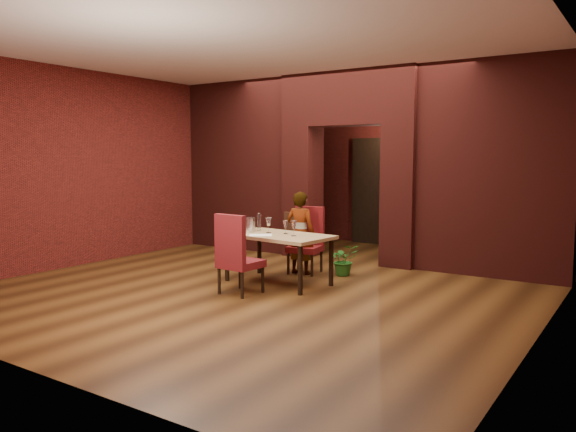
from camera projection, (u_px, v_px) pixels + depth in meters
name	position (u px, v px, depth m)	size (l,w,h in m)	color
floor	(285.00, 281.00, 8.06)	(8.00, 8.00, 0.00)	#4C2E13
ceiling	(285.00, 53.00, 7.72)	(7.00, 8.00, 0.04)	silver
wall_back	(396.00, 166.00, 11.21)	(7.00, 0.04, 3.20)	maroon
wall_front	(12.00, 178.00, 4.57)	(7.00, 0.04, 3.20)	maroon
wall_left	(119.00, 167.00, 9.81)	(0.04, 8.00, 3.20)	maroon
wall_right	(557.00, 173.00, 5.97)	(0.04, 8.00, 3.20)	maroon
pillar_left	(303.00, 192.00, 10.12)	(0.55, 0.55, 2.30)	maroon
pillar_right	(402.00, 196.00, 9.08)	(0.55, 0.55, 2.30)	maroon
lintel	(351.00, 99.00, 9.43)	(2.45, 0.55, 0.90)	maroon
wing_wall_left	(241.00, 166.00, 10.85)	(2.27, 0.35, 3.20)	maroon
wing_wall_right	(493.00, 169.00, 8.25)	(2.27, 0.35, 3.20)	maroon
vent_panel	(294.00, 226.00, 9.94)	(0.40, 0.03, 0.50)	#97502C
rear_door	(376.00, 193.00, 11.44)	(0.90, 0.08, 2.10)	black
rear_door_frame	(375.00, 193.00, 11.40)	(1.02, 0.04, 2.22)	black
dining_table	(278.00, 259.00, 7.89)	(1.49, 0.84, 0.70)	tan
chair_far	(305.00, 240.00, 8.56)	(0.46, 0.46, 1.01)	maroon
chair_near	(241.00, 254.00, 7.28)	(0.48, 0.48, 1.05)	maroon
person_seated	(300.00, 233.00, 8.50)	(0.46, 0.30, 1.26)	silver
wine_glass_a	(269.00, 225.00, 7.97)	(0.09, 0.09, 0.22)	silver
wine_glass_b	(286.00, 227.00, 7.89)	(0.08, 0.08, 0.19)	silver
wine_glass_c	(294.00, 228.00, 7.66)	(0.09, 0.09, 0.21)	white
tasting_sheet	(261.00, 235.00, 7.74)	(0.31, 0.23, 0.00)	white
wine_bucket	(250.00, 225.00, 8.11)	(0.17, 0.17, 0.21)	silver
water_bottle	(259.00, 221.00, 8.25)	(0.06, 0.06, 0.27)	white
potted_plant	(344.00, 260.00, 8.42)	(0.43, 0.37, 0.47)	#21661E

